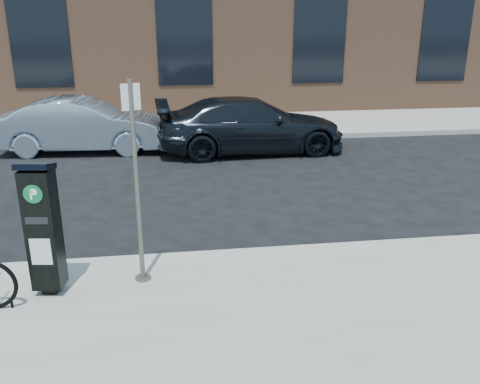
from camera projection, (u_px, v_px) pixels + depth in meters
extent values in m
plane|color=black|center=(220.00, 260.00, 7.92)|extent=(120.00, 120.00, 0.00)
cube|color=gray|center=(185.00, 108.00, 21.01)|extent=(60.00, 12.00, 0.15)
cube|color=#9E9B93|center=(220.00, 256.00, 7.88)|extent=(60.00, 0.12, 0.16)
cube|color=#9E9B93|center=(193.00, 140.00, 15.41)|extent=(60.00, 0.12, 0.16)
cube|color=brown|center=(180.00, 9.00, 22.56)|extent=(28.00, 10.00, 8.00)
cube|color=black|center=(39.00, 36.00, 17.52)|extent=(2.00, 0.06, 3.50)
cube|color=black|center=(185.00, 36.00, 18.18)|extent=(2.00, 0.06, 3.50)
cube|color=black|center=(320.00, 35.00, 18.84)|extent=(2.00, 0.06, 3.50)
cube|color=black|center=(446.00, 34.00, 19.50)|extent=(2.00, 0.06, 3.50)
cube|color=black|center=(51.00, 288.00, 6.70)|extent=(0.21, 0.21, 0.09)
cube|color=black|center=(43.00, 229.00, 6.43)|extent=(0.41, 0.37, 1.59)
cube|color=black|center=(35.00, 166.00, 6.16)|extent=(0.46, 0.41, 0.15)
cylinder|color=#07562B|center=(33.00, 194.00, 6.10)|extent=(0.23, 0.04, 0.23)
cube|color=white|center=(33.00, 194.00, 6.10)|extent=(0.08, 0.02, 0.13)
cube|color=silver|center=(41.00, 252.00, 6.34)|extent=(0.26, 0.04, 0.35)
cube|color=black|center=(37.00, 221.00, 6.21)|extent=(0.28, 0.04, 0.09)
cylinder|color=#625C57|center=(143.00, 278.00, 7.03)|extent=(0.22, 0.22, 0.03)
cylinder|color=#625C57|center=(137.00, 186.00, 6.59)|extent=(0.07, 0.07, 2.73)
cube|color=silver|center=(131.00, 97.00, 6.22)|extent=(0.23, 0.11, 0.33)
cylinder|color=black|center=(12.00, 303.00, 6.31)|extent=(0.03, 0.03, 0.13)
imported|color=#95A8BE|center=(83.00, 125.00, 14.19)|extent=(4.64, 1.87, 1.50)
imported|color=black|center=(251.00, 125.00, 14.15)|extent=(5.31, 2.34, 1.52)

